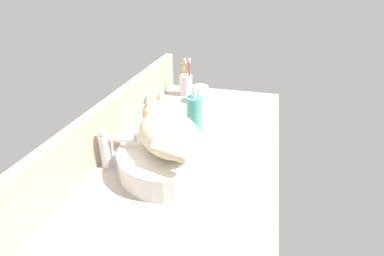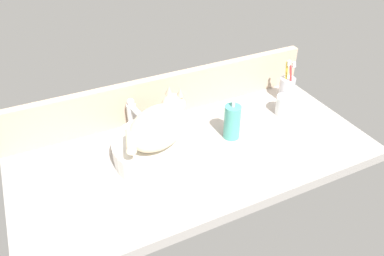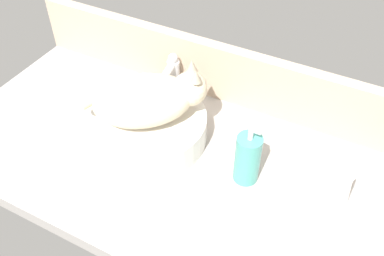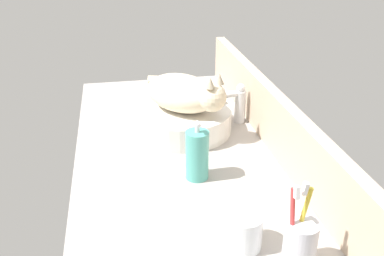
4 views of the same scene
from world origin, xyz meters
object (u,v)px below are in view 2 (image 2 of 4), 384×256
sink_basin (159,148)px  soap_dispenser (232,122)px  water_glass (285,106)px  cat (160,124)px  faucet (133,114)px  toothbrush_cup (287,88)px

sink_basin → soap_dispenser: bearing=-1.3°
water_glass → sink_basin: bearing=-176.3°
cat → faucet: 19.53cm
cat → toothbrush_cup: (62.84, 11.66, -7.87)cm
faucet → toothbrush_cup: bearing=-5.6°
cat → sink_basin: bearing=-136.9°
toothbrush_cup → water_glass: bearing=-129.0°
soap_dispenser → sink_basin: bearing=178.7°
sink_basin → cat: (1.00, 0.94, 9.51)cm
soap_dispenser → water_glass: (27.88, 4.28, -3.40)cm
sink_basin → faucet: bearing=98.3°
cat → faucet: cat is taller
soap_dispenser → water_glass: bearing=8.7°
soap_dispenser → toothbrush_cup: bearing=20.6°
sink_basin → toothbrush_cup: (63.84, 12.59, 1.65)cm
faucet → toothbrush_cup: 66.98cm
sink_basin → water_glass: 56.71cm
sink_basin → toothbrush_cup: size_ratio=1.71×
soap_dispenser → faucet: bearing=147.9°
cat → water_glass: 56.52cm
faucet → toothbrush_cup: (66.63, -6.55, -1.90)cm
sink_basin → faucet: (-2.79, 19.14, 3.55)cm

